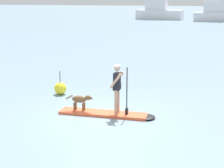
# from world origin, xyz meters

# --- Properties ---
(ground_plane) EXTENTS (400.00, 400.00, 0.00)m
(ground_plane) POSITION_xyz_m (0.00, 0.00, 0.00)
(ground_plane) COLOR gray
(paddleboard) EXTENTS (3.45, 0.87, 0.10)m
(paddleboard) POSITION_xyz_m (0.23, 0.02, 0.05)
(paddleboard) COLOR #E55933
(paddleboard) RESTS_ON ground_plane
(person_paddler) EXTENTS (0.62, 0.50, 1.74)m
(person_paddler) POSITION_xyz_m (0.51, 0.03, 1.11)
(person_paddler) COLOR tan
(person_paddler) RESTS_ON paddleboard
(dog) EXTENTS (1.01, 0.26, 0.59)m
(dog) POSITION_xyz_m (-0.84, -0.06, 0.50)
(dog) COLOR brown
(dog) RESTS_ON paddleboard
(moored_boat_outer) EXTENTS (9.00, 3.75, 4.68)m
(moored_boat_outer) POSITION_xyz_m (-9.70, 59.94, 1.52)
(moored_boat_outer) COLOR white
(moored_boat_outer) RESTS_ON ground_plane
(moored_boat_far_port) EXTENTS (8.64, 3.75, 10.43)m
(moored_boat_far_port) POSITION_xyz_m (1.42, 56.82, 1.39)
(moored_boat_far_port) COLOR white
(moored_boat_far_port) RESTS_ON ground_plane
(marker_buoy) EXTENTS (0.52, 0.52, 1.02)m
(marker_buoy) POSITION_xyz_m (-2.69, 2.08, 0.26)
(marker_buoy) COLOR yellow
(marker_buoy) RESTS_ON ground_plane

